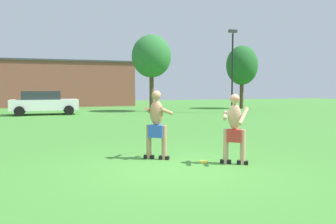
# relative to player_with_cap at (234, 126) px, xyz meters

# --- Properties ---
(ground_plane) EXTENTS (80.00, 80.00, 0.00)m
(ground_plane) POSITION_rel_player_with_cap_xyz_m (-1.50, -0.03, -0.92)
(ground_plane) COLOR #428433
(player_with_cap) EXTENTS (0.75, 0.72, 1.68)m
(player_with_cap) POSITION_rel_player_with_cap_xyz_m (0.00, 0.00, 0.00)
(player_with_cap) COLOR black
(player_with_cap) RESTS_ON ground_plane
(player_in_blue) EXTENTS (0.82, 0.80, 1.75)m
(player_in_blue) POSITION_rel_player_with_cap_xyz_m (-1.57, 1.16, 0.01)
(player_in_blue) COLOR black
(player_in_blue) RESTS_ON ground_plane
(frisbee) EXTENTS (0.25, 0.25, 0.03)m
(frisbee) POSITION_rel_player_with_cap_xyz_m (-0.62, 0.39, -0.90)
(frisbee) COLOR yellow
(frisbee) RESTS_ON ground_plane
(car_white_mid_lot) EXTENTS (4.31, 2.05, 1.58)m
(car_white_mid_lot) POSITION_rel_player_with_cap_xyz_m (-4.50, 17.35, -0.09)
(car_white_mid_lot) COLOR white
(car_white_mid_lot) RESTS_ON ground_plane
(lamp_post) EXTENTS (0.60, 0.24, 5.87)m
(lamp_post) POSITION_rel_player_with_cap_xyz_m (8.20, 14.67, 2.67)
(lamp_post) COLOR black
(lamp_post) RESTS_ON ground_plane
(outbuilding_behind_lot) EXTENTS (14.44, 5.53, 4.40)m
(outbuilding_behind_lot) POSITION_rel_player_with_cap_xyz_m (-3.07, 28.72, 1.29)
(outbuilding_behind_lot) COLOR brown
(outbuilding_behind_lot) RESTS_ON ground_plane
(tree_left_field) EXTENTS (2.69, 2.69, 5.39)m
(tree_left_field) POSITION_rel_player_with_cap_xyz_m (11.55, 18.98, 2.77)
(tree_left_field) COLOR #4C3823
(tree_left_field) RESTS_ON ground_plane
(tree_behind_players) EXTENTS (2.96, 2.96, 5.77)m
(tree_behind_players) POSITION_rel_player_with_cap_xyz_m (3.20, 18.01, 3.22)
(tree_behind_players) COLOR #4C3823
(tree_behind_players) RESTS_ON ground_plane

